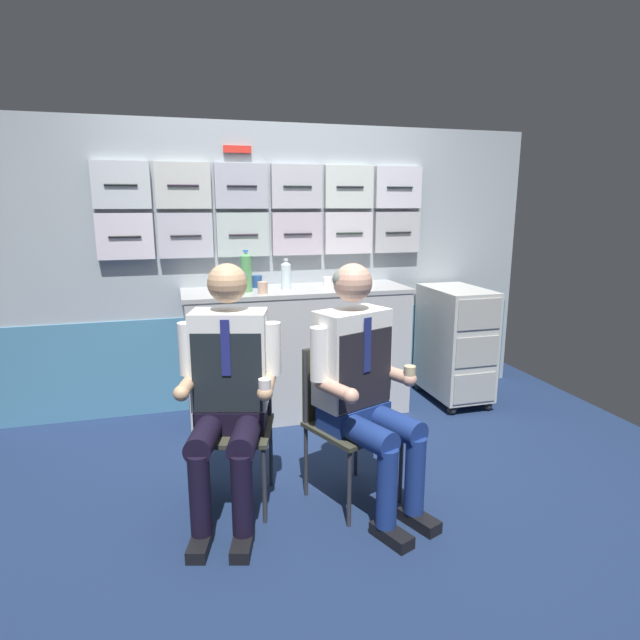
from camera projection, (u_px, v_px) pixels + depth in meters
name	position (u px, v px, depth m)	size (l,w,h in m)	color
ground	(324.00, 486.00, 3.01)	(4.80, 4.80, 0.04)	#182848
galley_bulkhead	(274.00, 266.00, 4.05)	(4.20, 0.14, 2.15)	#9AA5AD
galley_counter	(298.00, 351.00, 3.95)	(1.66, 0.53, 0.96)	#AFB0AF
service_trolley	(455.00, 341.00, 4.18)	(0.40, 0.65, 0.92)	black
folding_chair_left	(235.00, 407.00, 2.80)	(0.49, 0.49, 0.83)	#2D2D33
crew_member_left	(228.00, 381.00, 2.60)	(0.54, 0.69, 1.28)	black
folding_chair_right	(342.00, 406.00, 2.82)	(0.52, 0.52, 0.83)	#2D2D33
crew_member_right	(362.00, 378.00, 2.65)	(0.57, 0.70, 1.28)	black
water_bottle_blue_cap	(246.00, 272.00, 3.69)	(0.08, 0.08, 0.29)	#529958
water_bottle_short	(286.00, 275.00, 3.78)	(0.07, 0.07, 0.22)	silver
paper_cup_blue	(257.00, 281.00, 3.89)	(0.07, 0.07, 0.09)	navy
coffee_cup_spare	(263.00, 287.00, 3.63)	(0.07, 0.07, 0.08)	tan
coffee_cup_white	(229.00, 289.00, 3.65)	(0.06, 0.06, 0.06)	navy
paper_cup_tan	(328.00, 281.00, 3.99)	(0.07, 0.07, 0.07)	white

